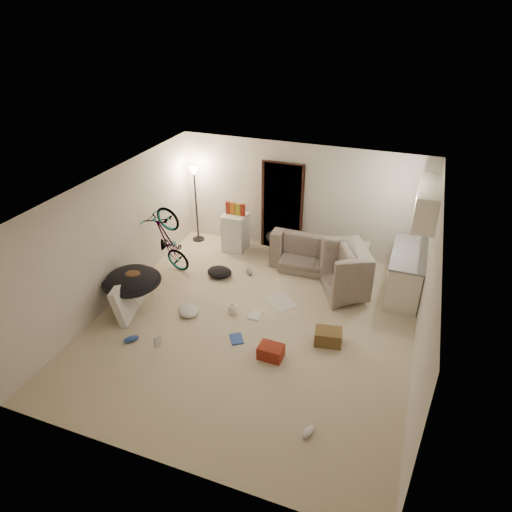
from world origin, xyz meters
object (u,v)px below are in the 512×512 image
(drink_case_b, at_px, (271,352))
(bicycle, at_px, (170,254))
(sofa, at_px, (320,254))
(drink_case_a, at_px, (328,337))
(floor_lamp, at_px, (195,189))
(mini_fridge, at_px, (235,232))
(kitchen_counter, at_px, (406,274))
(tv_box, at_px, (128,295))
(armchair, at_px, (364,276))
(saucer_chair, at_px, (133,285))
(juicer, at_px, (232,309))

(drink_case_b, bearing_deg, bicycle, 149.97)
(sofa, xyz_separation_m, drink_case_a, (0.73, -2.45, -0.17))
(floor_lamp, bearing_deg, mini_fridge, -5.60)
(bicycle, xyz_separation_m, drink_case_a, (3.67, -1.16, -0.29))
(kitchen_counter, height_order, bicycle, kitchen_counter)
(bicycle, bearing_deg, tv_box, -170.54)
(armchair, relative_size, drink_case_b, 2.90)
(mini_fridge, xyz_separation_m, drink_case_a, (2.75, -2.55, -0.30))
(kitchen_counter, bearing_deg, bicycle, -169.83)
(sofa, height_order, tv_box, tv_box)
(floor_lamp, distance_m, sofa, 3.21)
(kitchen_counter, xyz_separation_m, bicycle, (-4.73, -0.85, -0.02))
(drink_case_a, bearing_deg, bicycle, 152.64)
(drink_case_b, bearing_deg, floor_lamp, 134.24)
(bicycle, distance_m, tv_box, 1.54)
(drink_case_a, bearing_deg, floor_lamp, 134.97)
(armchair, bearing_deg, drink_case_a, 144.91)
(bicycle, distance_m, saucer_chair, 1.36)
(armchair, bearing_deg, drink_case_b, 130.35)
(armchair, xyz_separation_m, bicycle, (-3.97, -0.60, 0.04))
(armchair, bearing_deg, sofa, 30.10)
(floor_lamp, distance_m, drink_case_b, 4.62)
(sofa, relative_size, drink_case_a, 4.54)
(sofa, xyz_separation_m, bicycle, (-2.94, -1.30, 0.12))
(kitchen_counter, bearing_deg, floor_lamp, 172.34)
(bicycle, distance_m, drink_case_a, 3.86)
(saucer_chair, bearing_deg, drink_case_a, 3.24)
(bicycle, height_order, tv_box, bicycle)
(sofa, xyz_separation_m, tv_box, (-2.94, -2.84, 0.05))
(armchair, bearing_deg, floor_lamp, 52.01)
(kitchen_counter, height_order, juicer, kitchen_counter)
(saucer_chair, distance_m, juicer, 1.91)
(mini_fridge, relative_size, drink_case_b, 2.19)
(floor_lamp, height_order, juicer, floor_lamp)
(tv_box, relative_size, drink_case_b, 2.67)
(sofa, height_order, mini_fridge, mini_fridge)
(tv_box, distance_m, drink_case_b, 2.90)
(sofa, xyz_separation_m, mini_fridge, (-2.02, 0.10, 0.13))
(tv_box, bearing_deg, saucer_chair, 76.14)
(saucer_chair, bearing_deg, armchair, 26.29)
(saucer_chair, relative_size, tv_box, 1.02)
(drink_case_a, bearing_deg, drink_case_b, -149.47)
(kitchen_counter, relative_size, juicer, 6.09)
(kitchen_counter, xyz_separation_m, tv_box, (-4.73, -2.39, -0.09))
(tv_box, bearing_deg, floor_lamp, 78.02)
(saucer_chair, distance_m, drink_case_b, 2.93)
(drink_case_b, distance_m, juicer, 1.38)
(mini_fridge, xyz_separation_m, juicer, (0.90, -2.34, -0.33))
(armchair, xyz_separation_m, tv_box, (-3.97, -2.13, -0.02))
(juicer, bearing_deg, mini_fridge, 111.14)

